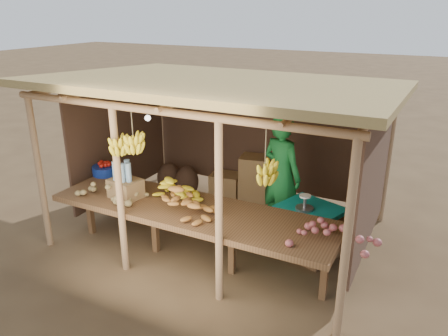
% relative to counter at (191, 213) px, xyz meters
% --- Properties ---
extents(ground, '(60.00, 60.00, 0.00)m').
position_rel_counter_xyz_m(ground, '(-0.00, 0.95, -0.74)').
color(ground, brown).
rests_on(ground, ground).
extents(stall_structure, '(4.70, 3.50, 2.43)m').
position_rel_counter_xyz_m(stall_structure, '(0.03, 0.95, 1.19)').
color(stall_structure, '#A57B55').
rests_on(stall_structure, ground).
extents(counter, '(3.90, 1.05, 0.80)m').
position_rel_counter_xyz_m(counter, '(0.00, 0.00, 0.00)').
color(counter, brown).
rests_on(counter, ground).
extents(potato_heap, '(0.99, 0.76, 0.36)m').
position_rel_counter_xyz_m(potato_heap, '(-1.17, -0.16, 0.24)').
color(potato_heap, olive).
rests_on(potato_heap, counter).
extents(sweet_potato_heap, '(0.88, 0.54, 0.35)m').
position_rel_counter_xyz_m(sweet_potato_heap, '(-0.07, -0.13, 0.24)').
color(sweet_potato_heap, '#A86A2B').
rests_on(sweet_potato_heap, counter).
extents(onion_heap, '(1.02, 0.80, 0.36)m').
position_rel_counter_xyz_m(onion_heap, '(1.90, -0.08, 0.24)').
color(onion_heap, '#AD5554').
rests_on(onion_heap, counter).
extents(banana_pile, '(0.70, 0.56, 0.35)m').
position_rel_counter_xyz_m(banana_pile, '(-0.33, 0.22, 0.24)').
color(banana_pile, yellow).
rests_on(banana_pile, counter).
extents(tomato_basin, '(0.40, 0.40, 0.21)m').
position_rel_counter_xyz_m(tomato_basin, '(-1.84, 0.46, 0.15)').
color(tomato_basin, navy).
rests_on(tomato_basin, counter).
extents(bottle_box, '(0.46, 0.39, 0.53)m').
position_rel_counter_xyz_m(bottle_box, '(-0.98, -0.10, 0.26)').
color(bottle_box, olive).
rests_on(bottle_box, counter).
extents(vendor, '(0.79, 0.66, 1.85)m').
position_rel_counter_xyz_m(vendor, '(0.76, 1.35, 0.19)').
color(vendor, '#186E2E').
rests_on(vendor, ground).
extents(tarp_crate, '(0.97, 0.90, 0.94)m').
position_rel_counter_xyz_m(tarp_crate, '(1.34, 0.89, -0.35)').
color(tarp_crate, brown).
rests_on(tarp_crate, ground).
extents(carton_stack, '(1.18, 0.52, 0.84)m').
position_rel_counter_xyz_m(carton_stack, '(-0.18, 2.15, -0.37)').
color(carton_stack, olive).
rests_on(carton_stack, ground).
extents(burlap_sacks, '(0.85, 0.44, 0.60)m').
position_rel_counter_xyz_m(burlap_sacks, '(-1.52, 2.01, -0.48)').
color(burlap_sacks, '#4C3223').
rests_on(burlap_sacks, ground).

